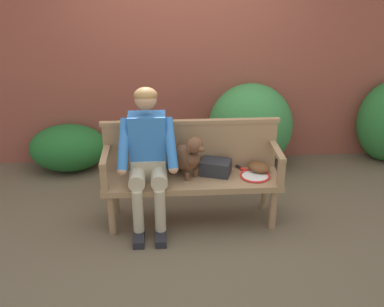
# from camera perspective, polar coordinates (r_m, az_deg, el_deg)

# --- Properties ---
(ground_plane) EXTENTS (40.00, 40.00, 0.00)m
(ground_plane) POSITION_cam_1_polar(r_m,az_deg,el_deg) (4.58, 0.00, -8.21)
(ground_plane) COLOR brown
(brick_garden_fence) EXTENTS (8.00, 0.30, 2.28)m
(brick_garden_fence) POSITION_cam_1_polar(r_m,az_deg,el_deg) (5.62, -1.10, 10.70)
(brick_garden_fence) COLOR brown
(brick_garden_fence) RESTS_ON ground
(hedge_bush_mid_right) EXTENTS (0.92, 0.66, 0.56)m
(hedge_bush_mid_right) POSITION_cam_1_polar(r_m,az_deg,el_deg) (5.66, -15.11, 0.69)
(hedge_bush_mid_right) COLOR #1E5B23
(hedge_bush_mid_right) RESTS_ON ground
(hedge_bush_far_left) EXTENTS (1.00, 0.92, 1.02)m
(hedge_bush_far_left) POSITION_cam_1_polar(r_m,az_deg,el_deg) (5.54, 7.28, 3.45)
(hedge_bush_far_left) COLOR #337538
(hedge_bush_far_left) RESTS_ON ground
(garden_bench) EXTENTS (1.67, 0.49, 0.47)m
(garden_bench) POSITION_cam_1_polar(r_m,az_deg,el_deg) (4.38, 0.00, -3.73)
(garden_bench) COLOR #93704C
(garden_bench) RESTS_ON ground
(bench_backrest) EXTENTS (1.71, 0.06, 0.50)m
(bench_backrest) POSITION_cam_1_polar(r_m,az_deg,el_deg) (4.43, -0.19, 1.20)
(bench_backrest) COLOR #93704C
(bench_backrest) RESTS_ON garden_bench
(bench_armrest_left_end) EXTENTS (0.06, 0.49, 0.28)m
(bench_armrest_left_end) POSITION_cam_1_polar(r_m,az_deg,el_deg) (4.21, -10.82, -1.39)
(bench_armrest_left_end) COLOR #93704C
(bench_armrest_left_end) RESTS_ON garden_bench
(bench_armrest_right_end) EXTENTS (0.06, 0.49, 0.28)m
(bench_armrest_right_end) POSITION_cam_1_polar(r_m,az_deg,el_deg) (4.30, 10.73, -0.78)
(bench_armrest_right_end) COLOR #93704C
(bench_armrest_right_end) RESTS_ON garden_bench
(person_seated) EXTENTS (0.56, 0.65, 1.34)m
(person_seated) POSITION_cam_1_polar(r_m,az_deg,el_deg) (4.21, -5.53, 0.03)
(person_seated) COLOR black
(person_seated) RESTS_ON ground
(dog_on_bench) EXTENTS (0.36, 0.39, 0.43)m
(dog_on_bench) POSITION_cam_1_polar(r_m,az_deg,el_deg) (4.27, -0.59, -0.30)
(dog_on_bench) COLOR brown
(dog_on_bench) RESTS_ON garden_bench
(tennis_racket) EXTENTS (0.44, 0.55, 0.03)m
(tennis_racket) POSITION_cam_1_polar(r_m,az_deg,el_deg) (4.42, 7.59, -2.61)
(tennis_racket) COLOR red
(tennis_racket) RESTS_ON garden_bench
(baseball_glove) EXTENTS (0.28, 0.27, 0.09)m
(baseball_glove) POSITION_cam_1_polar(r_m,az_deg,el_deg) (4.49, 8.29, -1.71)
(baseball_glove) COLOR brown
(baseball_glove) RESTS_ON garden_bench
(sports_bag) EXTENTS (0.33, 0.28, 0.14)m
(sports_bag) POSITION_cam_1_polar(r_m,az_deg,el_deg) (4.39, 2.96, -1.72)
(sports_bag) COLOR #232328
(sports_bag) RESTS_ON garden_bench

